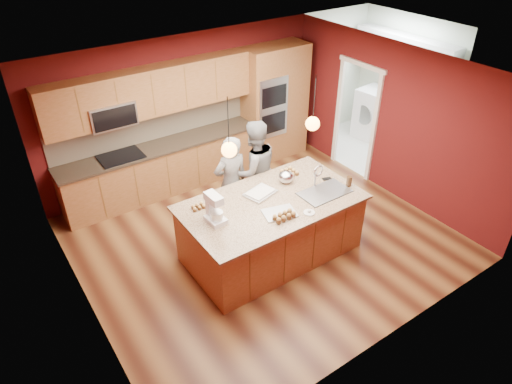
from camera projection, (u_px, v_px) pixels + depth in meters
floor at (262, 238)px, 7.40m from camera, size 5.50×5.50×0.00m
ceiling at (263, 75)px, 5.92m from camera, size 5.50×5.50×0.00m
wall_back at (184, 110)px, 8.38m from camera, size 5.50×0.00×5.50m
wall_front at (396, 260)px, 4.93m from camera, size 5.50×0.00×5.50m
wall_left at (72, 232)px, 5.35m from camera, size 0.00×5.00×5.00m
wall_right at (391, 121)px, 7.96m from camera, size 0.00×5.00×5.00m
cabinet_run at (158, 142)px, 8.08m from camera, size 3.74×0.64×2.30m
oven_column at (275, 103)px, 9.15m from camera, size 1.30×0.62×2.30m
doorway_trim at (355, 121)px, 8.67m from camera, size 0.08×1.11×2.20m
laundry_room at (404, 54)px, 9.22m from camera, size 2.60×2.70×2.70m
pendant_left at (229, 150)px, 5.68m from camera, size 0.20×0.20×0.80m
pendant_right at (313, 123)px, 6.32m from camera, size 0.20×0.20×0.80m
island at (272, 227)px, 6.83m from camera, size 2.61×1.46×1.34m
person_left at (231, 182)px, 7.29m from camera, size 0.61×0.42×1.61m
person_right at (254, 171)px, 7.47m from camera, size 0.90×0.73×1.75m
stand_mixer at (215, 210)px, 6.07m from camera, size 0.24×0.32×0.42m
sheet_cake at (260, 193)px, 6.71m from camera, size 0.51×0.43×0.05m
cooling_rack at (279, 213)px, 6.31m from camera, size 0.51×0.42×0.02m
mixing_bowl at (286, 177)px, 6.95m from camera, size 0.24×0.24×0.20m
plate at (309, 213)px, 6.32m from camera, size 0.16×0.16×0.01m
tumbler at (349, 181)px, 6.87m from camera, size 0.08×0.08×0.16m
phone at (327, 179)px, 7.08m from camera, size 0.16×0.12×0.01m
cupcakes_left at (198, 207)px, 6.40m from camera, size 0.21×0.14×0.06m
cupcakes_rack at (284, 216)px, 6.18m from camera, size 0.35×0.17×0.08m
cupcakes_right at (289, 172)px, 7.17m from camera, size 0.25×0.25×0.08m
washer at (401, 128)px, 9.66m from camera, size 0.79×0.80×1.01m
dryer at (374, 114)px, 10.19m from camera, size 0.77×0.79×1.11m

